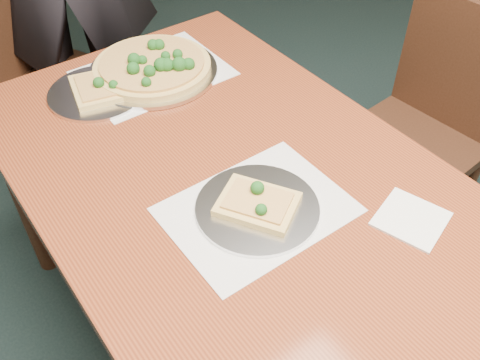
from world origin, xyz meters
TOP-DOWN VIEW (x-y plane):
  - dining_table at (0.01, 0.71)m, footprint 0.90×1.50m
  - chair_far at (-0.08, 1.87)m, footprint 0.56×0.56m
  - chair_right at (0.84, 0.77)m, footprint 0.45×0.45m
  - placemat_main at (0.07, 1.24)m, footprint 0.42×0.32m
  - placemat_near at (-0.02, 0.61)m, footprint 0.40×0.30m
  - pizza_pan at (0.07, 1.24)m, footprint 0.39×0.39m
  - slice_plate_near at (-0.02, 0.61)m, footprint 0.28×0.28m
  - slice_plate_far at (-0.11, 1.24)m, footprint 0.28×0.28m
  - napkin at (0.24, 0.39)m, footprint 0.18×0.18m

SIDE VIEW (x-z plane):
  - chair_far at x=-0.08m, z-range 0.06..0.97m
  - chair_right at x=0.84m, z-range 0.06..0.97m
  - dining_table at x=0.01m, z-range 0.28..1.03m
  - placemat_main at x=0.07m, z-range 0.75..0.75m
  - placemat_near at x=-0.02m, z-range 0.75..0.75m
  - napkin at x=0.24m, z-range 0.75..0.76m
  - slice_plate_far at x=-0.11m, z-range 0.73..0.79m
  - slice_plate_near at x=-0.02m, z-range 0.73..0.79m
  - pizza_pan at x=0.07m, z-range 0.74..0.81m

